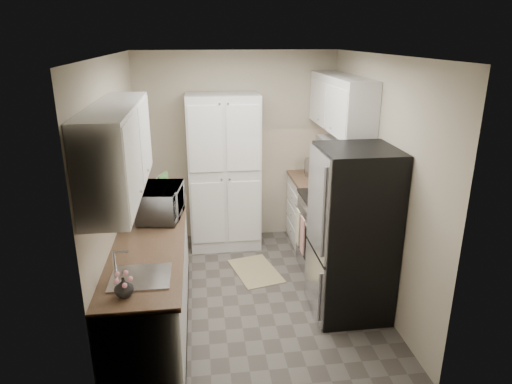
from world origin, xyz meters
TOP-DOWN VIEW (x-y plane):
  - ground at (0.00, 0.00)m, footprint 3.20×3.20m
  - room_shell at (-0.02, -0.01)m, footprint 2.64×3.24m
  - pantry_cabinet at (-0.20, 1.32)m, footprint 0.90×0.55m
  - base_cabinet_left at (-0.99, -0.43)m, footprint 0.60×2.30m
  - countertop_left at (-0.99, -0.43)m, footprint 0.63×2.33m
  - base_cabinet_right at (0.99, 1.19)m, footprint 0.60×0.80m
  - countertop_right at (0.99, 1.19)m, footprint 0.63×0.83m
  - electric_range at (0.97, 0.39)m, footprint 0.71×0.78m
  - refrigerator at (0.94, -0.41)m, footprint 0.70×0.72m
  - microwave at (-0.91, 0.07)m, footprint 0.47×0.63m
  - wine_bottle at (-1.13, 0.46)m, footprint 0.07×0.07m
  - flower_vase at (-1.08, -1.39)m, footprint 0.17×0.17m
  - cutting_board at (-0.90, 0.55)m, footprint 0.09×0.25m
  - toaster_oven at (1.09, 1.15)m, footprint 0.47×0.53m
  - fruit_basket at (1.11, 1.14)m, footprint 0.34×0.34m
  - kitchen_mat at (0.10, 0.49)m, footprint 0.63×0.84m

SIDE VIEW (x-z plane):
  - ground at x=0.00m, z-range 0.00..0.00m
  - kitchen_mat at x=0.10m, z-range 0.00..0.01m
  - base_cabinet_left at x=-0.99m, z-range 0.00..0.88m
  - base_cabinet_right at x=0.99m, z-range 0.00..0.88m
  - electric_range at x=0.97m, z-range -0.09..1.04m
  - refrigerator at x=0.94m, z-range 0.00..1.70m
  - countertop_left at x=-0.99m, z-range 0.88..0.92m
  - countertop_right at x=0.99m, z-range 0.88..0.92m
  - flower_vase at x=-1.08m, z-range 0.92..1.06m
  - pantry_cabinet at x=-0.20m, z-range 0.00..2.00m
  - toaster_oven at x=1.09m, z-range 0.92..1.17m
  - wine_bottle at x=-1.13m, z-range 0.92..1.19m
  - cutting_board at x=-0.90m, z-range 0.92..1.24m
  - microwave at x=-0.91m, z-range 0.92..1.24m
  - fruit_basket at x=1.11m, z-range 1.17..1.29m
  - room_shell at x=-0.02m, z-range 0.37..2.89m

